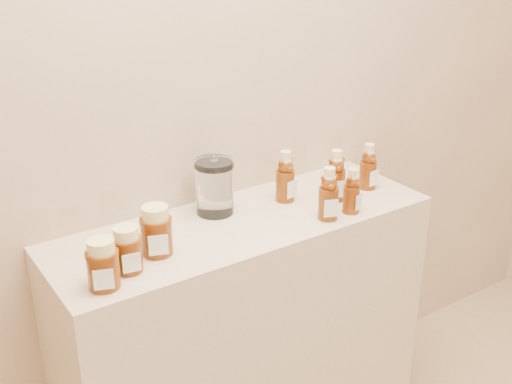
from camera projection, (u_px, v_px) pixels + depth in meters
wall_back at (206, 60)px, 1.91m from camera, size 3.50×0.02×2.70m
display_table at (245, 343)px, 2.11m from camera, size 1.20×0.40×0.90m
bear_bottle_back_left at (285, 173)px, 2.03m from camera, size 0.07×0.07×0.19m
bear_bottle_back_mid at (336, 172)px, 2.04m from camera, size 0.08×0.08×0.19m
bear_bottle_back_right at (368, 164)px, 2.13m from camera, size 0.06×0.06×0.18m
bear_bottle_front_left at (329, 190)px, 1.91m from camera, size 0.08×0.08×0.19m
bear_bottle_front_right at (352, 188)px, 1.96m from camera, size 0.07×0.07×0.16m
honey_jar_left at (127, 249)px, 1.64m from camera, size 0.09×0.09×0.12m
honey_jar_back at (156, 230)px, 1.72m from camera, size 0.11×0.11×0.14m
honey_jar_front at (103, 264)px, 1.57m from camera, size 0.11×0.11×0.13m
glass_canister at (215, 185)px, 1.95m from camera, size 0.14×0.14×0.19m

